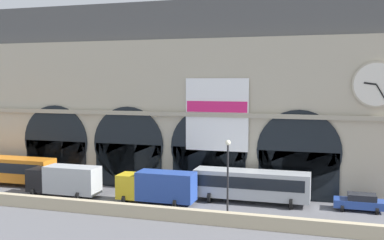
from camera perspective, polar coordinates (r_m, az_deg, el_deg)
name	(u,v)px	position (r m, az deg, el deg)	size (l,w,h in m)	color
ground_plane	(150,202)	(44.91, -5.27, -10.19)	(200.00, 200.00, 0.00)	slate
quay_parapet_wall	(129,210)	(40.41, -7.94, -11.12)	(90.00, 0.70, 1.12)	#BCAD8C
station_building	(176,98)	(50.84, -1.96, 2.79)	(47.18, 6.34, 20.10)	#B2A891
bus_west	(8,169)	(55.57, -22.01, -5.70)	(11.00, 3.25, 3.10)	orange
box_truck_midwest	(65,180)	(48.26, -15.65, -7.21)	(7.50, 2.91, 3.12)	black
box_truck_center	(157,186)	(43.86, -4.37, -8.26)	(7.50, 2.91, 3.12)	gold
bus_mideast	(251,185)	(44.43, 7.42, -8.01)	(11.00, 3.25, 3.10)	#ADB2B7
car_east	(360,202)	(44.40, 20.24, -9.59)	(4.40, 2.22, 1.55)	#28479E
street_lamp_quayside	(228,170)	(37.58, 4.50, -6.27)	(0.44, 0.44, 6.90)	black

